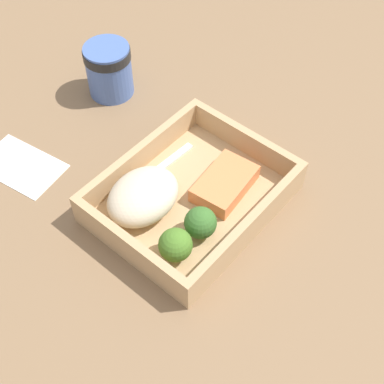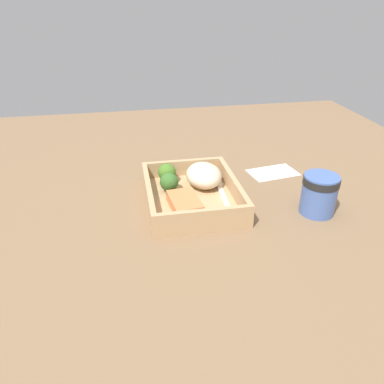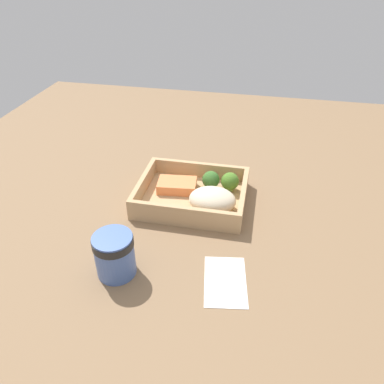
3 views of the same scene
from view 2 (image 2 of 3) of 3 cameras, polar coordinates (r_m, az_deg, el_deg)
The scene contains 10 objects.
ground_plane at distance 90.00cm, azimuth 0.00°, elevation -2.07°, with size 160.00×160.00×2.00cm, color #816345.
takeout_tray at distance 89.20cm, azimuth 0.00°, elevation -1.19°, with size 26.71×21.45×1.20cm, color tan.
tray_rim at distance 87.91cm, azimuth 0.00°, elevation 0.33°, with size 26.71×21.45×4.15cm.
salmon_fillet at distance 84.09cm, azimuth -1.12°, elevation -1.72°, with size 9.85×6.26×2.52cm, color #ED814A.
mashed_potatoes at distance 93.39cm, azimuth 1.82°, elevation 2.56°, with size 11.27×8.83×5.51cm, color beige.
broccoli_floret_1 at distance 90.52cm, azimuth -3.51°, elevation 1.49°, with size 4.52×4.52×4.89cm.
broccoli_floret_2 at distance 94.86cm, azimuth -3.83°, elevation 2.94°, with size 4.59×4.59×5.15cm.
fork at distance 91.28cm, azimuth 4.49°, elevation 0.04°, with size 15.87×2.53×0.44cm.
paper_cup at distance 87.59cm, azimuth 18.84°, elevation -0.05°, with size 7.98×7.98×9.20cm.
receipt_slip at distance 106.24cm, azimuth 12.24°, elevation 2.95°, with size 8.14×13.08×0.24cm, color white.
Camera 2 is at (-76.18, 14.35, 44.73)cm, focal length 35.00 mm.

